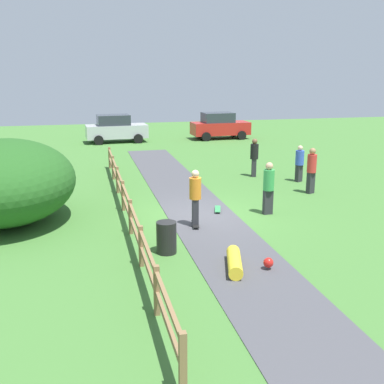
# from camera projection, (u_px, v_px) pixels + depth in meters

# --- Properties ---
(ground_plane) EXTENTS (60.00, 60.00, 0.00)m
(ground_plane) POSITION_uv_depth(u_px,v_px,m) (202.00, 216.00, 16.47)
(ground_plane) COLOR #427533
(asphalt_path) EXTENTS (2.40, 28.00, 0.02)m
(asphalt_path) POSITION_uv_depth(u_px,v_px,m) (202.00, 215.00, 16.46)
(asphalt_path) COLOR #47474C
(asphalt_path) RESTS_ON ground_plane
(wooden_fence) EXTENTS (0.12, 18.12, 1.10)m
(wooden_fence) POSITION_uv_depth(u_px,v_px,m) (126.00, 202.00, 15.72)
(wooden_fence) COLOR olive
(wooden_fence) RESTS_ON ground_plane
(bush_large) EXTENTS (4.64, 5.57, 2.77)m
(bush_large) POSITION_uv_depth(u_px,v_px,m) (4.00, 181.00, 15.52)
(bush_large) COLOR #23561E
(bush_large) RESTS_ON ground_plane
(trash_bin) EXTENTS (0.56, 0.56, 0.90)m
(trash_bin) POSITION_uv_depth(u_px,v_px,m) (166.00, 237.00, 13.04)
(trash_bin) COLOR black
(trash_bin) RESTS_ON ground_plane
(skater_riding) EXTENTS (0.44, 0.82, 1.86)m
(skater_riding) POSITION_uv_depth(u_px,v_px,m) (195.00, 195.00, 15.08)
(skater_riding) COLOR black
(skater_riding) RESTS_ON asphalt_path
(skater_fallen) EXTENTS (1.33, 1.53, 0.36)m
(skater_fallen) POSITION_uv_depth(u_px,v_px,m) (237.00, 262.00, 12.00)
(skater_fallen) COLOR yellow
(skater_fallen) RESTS_ON asphalt_path
(skateboard_loose) EXTENTS (0.42, 0.82, 0.08)m
(skateboard_loose) POSITION_uv_depth(u_px,v_px,m) (218.00, 209.00, 16.96)
(skateboard_loose) COLOR #338C4C
(skateboard_loose) RESTS_ON asphalt_path
(bystander_green) EXTENTS (0.40, 0.40, 1.86)m
(bystander_green) POSITION_uv_depth(u_px,v_px,m) (269.00, 186.00, 16.42)
(bystander_green) COLOR #2D2D33
(bystander_green) RESTS_ON ground_plane
(bystander_red) EXTENTS (0.50, 0.50, 1.89)m
(bystander_red) POSITION_uv_depth(u_px,v_px,m) (312.00, 168.00, 19.21)
(bystander_red) COLOR #2D2D33
(bystander_red) RESTS_ON ground_plane
(bystander_black) EXTENTS (0.46, 0.46, 1.81)m
(bystander_black) POSITION_uv_depth(u_px,v_px,m) (254.00, 156.00, 22.28)
(bystander_black) COLOR #2D2D33
(bystander_black) RESTS_ON ground_plane
(bystander_blue) EXTENTS (0.51, 0.51, 1.66)m
(bystander_blue) POSITION_uv_depth(u_px,v_px,m) (299.00, 162.00, 21.27)
(bystander_blue) COLOR #2D2D33
(bystander_blue) RESTS_ON ground_plane
(parked_car_silver) EXTENTS (4.29, 2.19, 1.92)m
(parked_car_silver) POSITION_uv_depth(u_px,v_px,m) (116.00, 129.00, 32.84)
(parked_car_silver) COLOR #B7B7BC
(parked_car_silver) RESTS_ON ground_plane
(parked_car_red) EXTENTS (4.26, 2.13, 1.92)m
(parked_car_red) POSITION_uv_depth(u_px,v_px,m) (220.00, 126.00, 34.51)
(parked_car_red) COLOR red
(parked_car_red) RESTS_ON ground_plane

